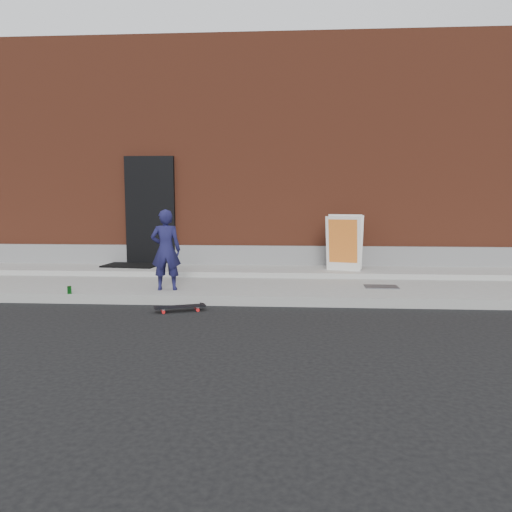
# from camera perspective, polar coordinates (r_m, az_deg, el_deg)

# --- Properties ---
(ground) EXTENTS (80.00, 80.00, 0.00)m
(ground) POSITION_cam_1_polar(r_m,az_deg,el_deg) (7.68, 1.12, -5.80)
(ground) COLOR black
(ground) RESTS_ON ground
(sidewalk) EXTENTS (20.00, 3.00, 0.15)m
(sidewalk) POSITION_cam_1_polar(r_m,az_deg,el_deg) (9.14, 1.57, -3.30)
(sidewalk) COLOR gray
(sidewalk) RESTS_ON ground
(apron) EXTENTS (20.00, 1.20, 0.10)m
(apron) POSITION_cam_1_polar(r_m,az_deg,el_deg) (10.01, 1.78, -1.70)
(apron) COLOR gray
(apron) RESTS_ON sidewalk
(building) EXTENTS (20.00, 8.10, 5.00)m
(building) POSITION_cam_1_polar(r_m,az_deg,el_deg) (14.52, 2.47, 10.01)
(building) COLOR brown
(building) RESTS_ON ground
(child) EXTENTS (0.52, 0.37, 1.32)m
(child) POSITION_cam_1_polar(r_m,az_deg,el_deg) (8.28, -10.26, 0.69)
(child) COLOR #181742
(child) RESTS_ON sidewalk
(skateboard) EXTENTS (0.74, 0.42, 0.08)m
(skateboard) POSITION_cam_1_polar(r_m,az_deg,el_deg) (7.43, -8.68, -5.79)
(skateboard) COLOR red
(skateboard) RESTS_ON ground
(pizza_sign) EXTENTS (0.81, 0.90, 1.09)m
(pizza_sign) POSITION_cam_1_polar(r_m,az_deg,el_deg) (9.88, 10.09, 1.55)
(pizza_sign) COLOR silver
(pizza_sign) RESTS_ON apron
(soda_can) EXTENTS (0.08, 0.08, 0.12)m
(soda_can) POSITION_cam_1_polar(r_m,az_deg,el_deg) (8.43, -20.55, -3.66)
(soda_can) COLOR #167220
(soda_can) RESTS_ON sidewalk
(doormat) EXTENTS (1.18, 1.00, 0.03)m
(doormat) POSITION_cam_1_polar(r_m,az_deg,el_deg) (10.74, -13.83, -0.97)
(doormat) COLOR black
(doormat) RESTS_ON apron
(utility_plate) EXTENTS (0.56, 0.37, 0.02)m
(utility_plate) POSITION_cam_1_polar(r_m,az_deg,el_deg) (8.74, 14.12, -3.42)
(utility_plate) COLOR #4E4F53
(utility_plate) RESTS_ON sidewalk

